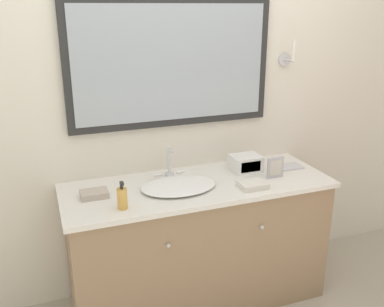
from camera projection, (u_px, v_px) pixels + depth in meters
The scene contains 9 objects.
wall_back at pixel (180, 102), 2.79m from camera, with size 8.00×0.18×2.55m.
vanity_counter at pixel (198, 243), 2.78m from camera, with size 1.66×0.61×0.84m.
sink_basin at pixel (178, 185), 2.57m from camera, with size 0.46×0.37×0.20m.
soap_bottle at pixel (122, 198), 2.29m from camera, with size 0.06×0.06×0.16m.
appliance_box at pixel (246, 163), 2.83m from camera, with size 0.19×0.15×0.10m.
picture_frame at pixel (275, 168), 2.70m from camera, with size 0.11×0.01×0.14m.
hand_towel_near_sink at pixel (94, 194), 2.44m from camera, with size 0.16×0.11×0.04m.
hand_towel_far_corner at pixel (253, 185), 2.57m from camera, with size 0.17×0.13×0.04m.
metal_tray at pixel (289, 167), 2.90m from camera, with size 0.17×0.12×0.01m.
Camera 1 is at (-0.89, -1.95, 1.88)m, focal length 40.00 mm.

